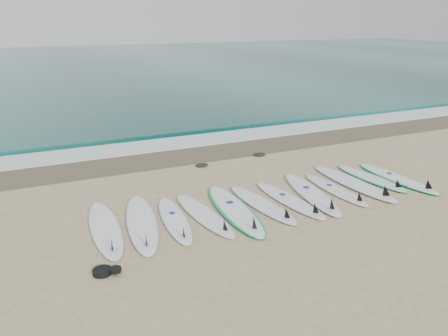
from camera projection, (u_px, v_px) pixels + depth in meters
name	position (u px, v px, depth m)	size (l,w,h in m)	color
ground	(272.00, 201.00, 10.05)	(120.00, 120.00, 0.00)	tan
ocean	(83.00, 65.00, 38.01)	(120.00, 55.00, 0.03)	#17564F
wet_sand_band	(205.00, 153.00, 13.58)	(120.00, 1.80, 0.01)	brown
foam_band	(190.00, 141.00, 14.78)	(120.00, 1.40, 0.04)	silver
wave_crest	(175.00, 131.00, 16.06)	(120.00, 1.00, 0.10)	#17564F
surfboard_0	(105.00, 229.00, 8.60)	(0.67, 2.74, 0.35)	white
surfboard_1	(142.00, 223.00, 8.84)	(1.03, 2.91, 0.36)	white
surfboard_2	(175.00, 220.00, 9.00)	(0.74, 2.40, 0.30)	white
surfboard_3	(205.00, 215.00, 9.22)	(0.75, 2.53, 0.32)	white
surfboard_4	(235.00, 210.00, 9.47)	(0.91, 2.94, 0.37)	white
surfboard_5	(263.00, 205.00, 9.73)	(0.76, 2.51, 0.32)	silver
surfboard_6	(291.00, 200.00, 9.96)	(0.73, 2.51, 0.32)	white
surfboard_7	(312.00, 194.00, 10.30)	(1.04, 2.83, 0.36)	white
surfboard_8	(337.00, 190.00, 10.56)	(0.51, 2.31, 0.29)	white
surfboard_9	(355.00, 183.00, 10.95)	(0.73, 2.93, 0.37)	white
surfboard_10	(372.00, 178.00, 11.35)	(0.76, 2.38, 0.30)	white
surfboard_11	(398.00, 178.00, 11.33)	(0.74, 2.64, 0.33)	white
seaweed_near	(202.00, 165.00, 12.37)	(0.37, 0.29, 0.07)	black
seaweed_far	(259.00, 154.00, 13.32)	(0.39, 0.31, 0.08)	black
leash_coil	(105.00, 271.00, 7.20)	(0.46, 0.36, 0.11)	black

